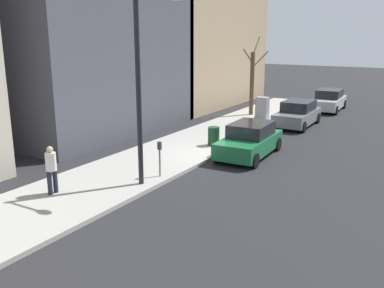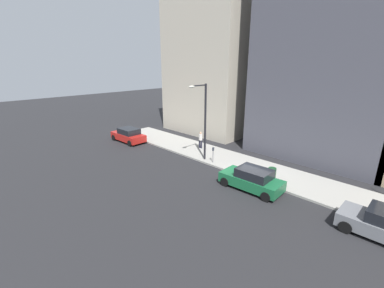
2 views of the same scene
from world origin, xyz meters
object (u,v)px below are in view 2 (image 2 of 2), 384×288
at_px(pedestrian_near_meter, 201,139).
at_px(office_tower_right, 221,40).
at_px(parked_car_green, 252,179).
at_px(parked_car_red, 128,135).
at_px(office_block_center, 341,43).
at_px(parking_meter, 213,153).
at_px(trash_bin, 272,174).
at_px(streetlamp, 203,116).

relative_size(pedestrian_near_meter, office_tower_right, 0.08).
height_order(parked_car_green, parked_car_red, same).
bearing_deg(office_block_center, parked_car_green, 177.68).
height_order(parked_car_green, parking_meter, parked_car_green).
relative_size(trash_bin, pedestrian_near_meter, 0.54).
xyz_separation_m(parked_car_red, office_tower_right, (11.74, -3.00, 10.08)).
distance_m(parked_car_green, pedestrian_near_meter, 8.98).
relative_size(parking_meter, office_block_center, 0.07).
xyz_separation_m(trash_bin, office_tower_right, (9.75, 12.92, 10.22)).
bearing_deg(trash_bin, parked_car_green, 169.39).
relative_size(parked_car_green, parked_car_red, 1.00).
relative_size(parked_car_red, pedestrian_near_meter, 2.56).
distance_m(parking_meter, trash_bin, 5.23).
xyz_separation_m(parking_meter, trash_bin, (0.45, -5.20, -0.38)).
bearing_deg(parking_meter, office_block_center, -26.22).
relative_size(trash_bin, office_tower_right, 0.04).
height_order(office_block_center, office_tower_right, office_tower_right).
bearing_deg(parked_car_red, office_block_center, -54.30).
bearing_deg(trash_bin, office_block_center, -0.64).
height_order(pedestrian_near_meter, office_block_center, office_block_center).
xyz_separation_m(streetlamp, pedestrian_near_meter, (2.23, 2.34, -2.93)).
distance_m(parking_meter, streetlamp, 3.21).
xyz_separation_m(parked_car_green, parking_meter, (1.61, 4.81, 0.24)).
relative_size(trash_bin, office_block_center, 0.05).
distance_m(parked_car_red, office_block_center, 22.21).
relative_size(parked_car_green, office_block_center, 0.22).
distance_m(pedestrian_near_meter, office_block_center, 15.15).
height_order(parked_car_green, pedestrian_near_meter, pedestrian_near_meter).
bearing_deg(streetlamp, parking_meter, -80.83).
bearing_deg(office_block_center, trash_bin, 179.36).
distance_m(pedestrian_near_meter, office_tower_right, 13.41).
relative_size(parked_car_red, office_block_center, 0.21).
xyz_separation_m(parked_car_green, parked_car_red, (0.07, 15.54, 0.00)).
height_order(parking_meter, streetlamp, streetlamp).
bearing_deg(parked_car_green, parking_meter, 69.29).
bearing_deg(pedestrian_near_meter, office_block_center, -134.54).
relative_size(parking_meter, pedestrian_near_meter, 0.81).
bearing_deg(parking_meter, office_tower_right, 37.14).
bearing_deg(parked_car_green, pedestrian_near_meter, 63.58).
relative_size(streetlamp, office_tower_right, 0.30).
height_order(parked_car_green, office_tower_right, office_tower_right).
bearing_deg(streetlamp, trash_bin, -84.34).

